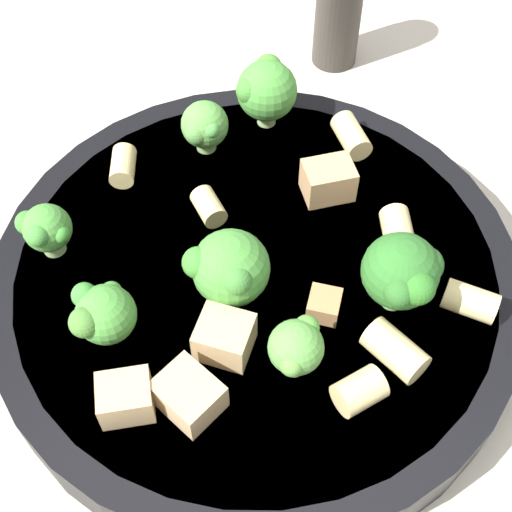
{
  "coord_description": "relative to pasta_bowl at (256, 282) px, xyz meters",
  "views": [
    {
      "loc": [
        0.2,
        0.06,
        0.33
      ],
      "look_at": [
        0.0,
        0.0,
        0.04
      ],
      "focal_mm": 50.0,
      "sensor_mm": 36.0,
      "label": 1
    }
  ],
  "objects": [
    {
      "name": "broccoli_floret_5",
      "position": [
        0.06,
        -0.05,
        0.03
      ],
      "size": [
        0.03,
        0.03,
        0.03
      ],
      "color": "#93B766",
      "rests_on": "pasta_bowl"
    },
    {
      "name": "chicken_chunk_0",
      "position": [
        0.09,
        -0.03,
        0.02
      ],
      "size": [
        0.03,
        0.03,
        0.02
      ],
      "primitive_type": "cube",
      "rotation": [
        0.0,
        0.0,
        2.04
      ],
      "color": "tan",
      "rests_on": "pasta_bowl"
    },
    {
      "name": "broccoli_floret_2",
      "position": [
        0.02,
        -0.01,
        0.04
      ],
      "size": [
        0.04,
        0.04,
        0.04
      ],
      "color": "#84AD60",
      "rests_on": "pasta_bowl"
    },
    {
      "name": "broccoli_floret_3",
      "position": [
        0.05,
        0.03,
        0.03
      ],
      "size": [
        0.03,
        0.03,
        0.03
      ],
      "color": "#9EC175",
      "rests_on": "pasta_bowl"
    },
    {
      "name": "chicken_chunk_1",
      "position": [
        0.02,
        0.04,
        0.02
      ],
      "size": [
        0.02,
        0.02,
        0.01
      ],
      "primitive_type": "cube",
      "rotation": [
        0.0,
        0.0,
        0.06
      ],
      "color": "#A87A4C",
      "rests_on": "pasta_bowl"
    },
    {
      "name": "chicken_chunk_4",
      "position": [
        0.05,
        0.0,
        0.02
      ],
      "size": [
        0.02,
        0.03,
        0.02
      ],
      "primitive_type": "cube",
      "rotation": [
        0.0,
        0.0,
        1.57
      ],
      "color": "tan",
      "rests_on": "pasta_bowl"
    },
    {
      "name": "rigatoni_4",
      "position": [
        -0.1,
        0.03,
        0.02
      ],
      "size": [
        0.03,
        0.03,
        0.01
      ],
      "primitive_type": "cylinder",
      "rotation": [
        1.57,
        0.0,
        2.2
      ],
      "color": "#E0C67F",
      "rests_on": "pasta_bowl"
    },
    {
      "name": "chicken_chunk_2",
      "position": [
        0.08,
        -0.01,
        0.02
      ],
      "size": [
        0.03,
        0.03,
        0.02
      ],
      "primitive_type": "cube",
      "rotation": [
        0.0,
        0.0,
        1.13
      ],
      "color": "tan",
      "rests_on": "pasta_bowl"
    },
    {
      "name": "rigatoni_3",
      "position": [
        -0.01,
        0.11,
        0.02
      ],
      "size": [
        0.02,
        0.03,
        0.02
      ],
      "primitive_type": "cylinder",
      "rotation": [
        1.57,
        0.0,
        3.02
      ],
      "color": "#E0C67F",
      "rests_on": "pasta_bowl"
    },
    {
      "name": "rigatoni_2",
      "position": [
        0.06,
        0.07,
        0.02
      ],
      "size": [
        0.03,
        0.03,
        0.02
      ],
      "primitive_type": "cylinder",
      "rotation": [
        1.57,
        0.0,
        0.83
      ],
      "color": "#E0C67F",
      "rests_on": "pasta_bowl"
    },
    {
      "name": "broccoli_floret_4",
      "position": [
        0.02,
        -0.1,
        0.03
      ],
      "size": [
        0.03,
        0.03,
        0.03
      ],
      "color": "#9EC175",
      "rests_on": "pasta_bowl"
    },
    {
      "name": "broccoli_floret_1",
      "position": [
        -0.07,
        -0.05,
        0.03
      ],
      "size": [
        0.03,
        0.03,
        0.03
      ],
      "color": "#84AD60",
      "rests_on": "pasta_bowl"
    },
    {
      "name": "rigatoni_6",
      "position": [
        -0.03,
        -0.03,
        0.02
      ],
      "size": [
        0.02,
        0.02,
        0.01
      ],
      "primitive_type": "cylinder",
      "rotation": [
        1.57,
        0.0,
        2.34
      ],
      "color": "#E0C67F",
      "rests_on": "pasta_bowl"
    },
    {
      "name": "broccoli_floret_0",
      "position": [
        -0.1,
        -0.03,
        0.04
      ],
      "size": [
        0.04,
        0.04,
        0.04
      ],
      "color": "#9EC175",
      "rests_on": "pasta_bowl"
    },
    {
      "name": "pasta_bowl",
      "position": [
        0.0,
        0.0,
        0.0
      ],
      "size": [
        0.27,
        0.27,
        0.03
      ],
      "color": "black",
      "rests_on": "ground_plane"
    },
    {
      "name": "chicken_chunk_3",
      "position": [
        -0.06,
        0.02,
        0.02
      ],
      "size": [
        0.03,
        0.03,
        0.02
      ],
      "primitive_type": "cube",
      "rotation": [
        0.0,
        0.0,
        2.12
      ],
      "color": "tan",
      "rests_on": "pasta_bowl"
    },
    {
      "name": "rigatoni_0",
      "position": [
        -0.04,
        0.06,
        0.02
      ],
      "size": [
        0.02,
        0.02,
        0.02
      ],
      "primitive_type": "cylinder",
      "rotation": [
        1.57,
        0.0,
        1.93
      ],
      "color": "#E0C67F",
      "rests_on": "pasta_bowl"
    },
    {
      "name": "broccoli_floret_6",
      "position": [
        0.0,
        0.07,
        0.04
      ],
      "size": [
        0.04,
        0.04,
        0.05
      ],
      "color": "#84AD60",
      "rests_on": "pasta_bowl"
    },
    {
      "name": "pepper_shaker",
      "position": [
        -0.21,
        -0.01,
        0.03
      ],
      "size": [
        0.03,
        0.03,
        0.09
      ],
      "color": "#332D28",
      "rests_on": "ground_plane"
    },
    {
      "name": "rigatoni_5",
      "position": [
        0.03,
        0.08,
        0.02
      ],
      "size": [
        0.03,
        0.03,
        0.02
      ],
      "primitive_type": "cylinder",
      "rotation": [
        1.57,
        0.0,
        2.62
      ],
      "color": "#E0C67F",
      "rests_on": "pasta_bowl"
    },
    {
      "name": "ground_plane",
      "position": [
        0.0,
        0.0,
        -0.02
      ],
      "size": [
        2.0,
        2.0,
        0.0
      ],
      "primitive_type": "plane",
      "color": "#BCB29E"
    },
    {
      "name": "rigatoni_1",
      "position": [
        -0.04,
        -0.09,
        0.02
      ],
      "size": [
        0.03,
        0.02,
        0.01
      ],
      "primitive_type": "cylinder",
      "rotation": [
        1.57,
        0.0,
        1.9
      ],
      "color": "#E0C67F",
      "rests_on": "pasta_bowl"
    }
  ]
}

